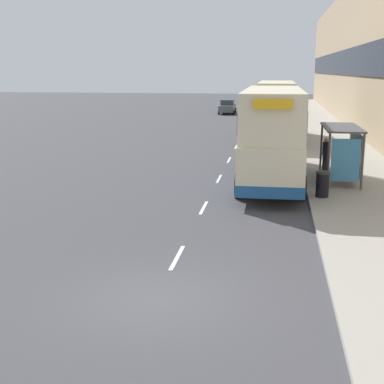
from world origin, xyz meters
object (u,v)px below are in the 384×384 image
Objects in this scene: bus_shelter at (346,144)px; double_decker_bus_near at (272,133)px; car_0 at (273,105)px; litter_bin at (322,184)px; pedestrian_1 at (325,154)px; double_decker_bus_ahead at (276,110)px; car_1 at (227,107)px.

bus_shelter is 0.38× the size of double_decker_bus_near.
car_0 is 46.43m from litter_bin.
car_0 is at bearing 92.75° from litter_bin.
pedestrian_1 is at bearing 84.14° from litter_bin.
bus_shelter reaches higher than car_0.
bus_shelter is 4.00× the size of litter_bin.
double_decker_bus_ahead is 10.58× the size of litter_bin.
double_decker_bus_ahead is at bearing 96.06° from litter_bin.
pedestrian_1 is at bearing -85.97° from car_0.
litter_bin is (1.94, -18.32, -1.62)m from double_decker_bus_ahead.
car_1 is at bearing 98.02° from double_decker_bus_near.
bus_shelter is 15.41m from double_decker_bus_ahead.
double_decker_bus_near is at bearing 121.86° from litter_bin.
car_0 is 3.99× the size of litter_bin.
litter_bin is at bearing -58.14° from double_decker_bus_near.
pedestrian_1 is at bearing 44.49° from double_decker_bus_near.
double_decker_bus_ahead is (0.13, 14.98, 0.00)m from double_decker_bus_near.
double_decker_bus_ahead is 2.65× the size of car_0.
bus_shelter is 43.29m from car_0.
double_decker_bus_near is 1.00× the size of double_decker_bus_ahead.
car_1 is (-5.61, 39.79, -1.45)m from double_decker_bus_near.
pedestrian_1 is at bearing 102.59° from car_1.
car_1 is 38.07m from pedestrian_1.
car_1 is at bearing -149.25° from car_0.
car_0 is at bearing 94.03° from pedestrian_1.
bus_shelter is 0.92× the size of car_1.
double_decker_bus_near is at bearing 98.02° from car_1.
pedestrian_1 is (2.84, -40.40, 0.15)m from car_0.
bus_shelter is 3.67m from litter_bin.
litter_bin is at bearing -95.86° from pedestrian_1.
car_1 is at bearing 102.58° from bus_shelter.
double_decker_bus_ahead is 2.43× the size of car_1.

